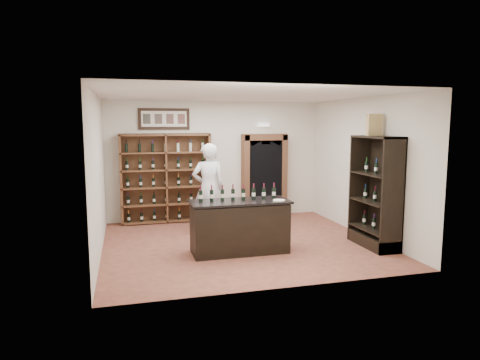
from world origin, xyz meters
name	(u,v)px	position (x,y,z in m)	size (l,w,h in m)	color
floor	(241,243)	(0.00, 0.00, 0.00)	(5.50, 5.50, 0.00)	#964F3C
ceiling	(242,95)	(0.00, 0.00, 3.00)	(5.50, 5.50, 0.00)	white
wall_back	(216,160)	(0.00, 2.50, 1.50)	(5.50, 0.04, 3.00)	silver
wall_left	(98,175)	(-2.75, 0.00, 1.50)	(0.04, 5.00, 3.00)	silver
wall_right	(363,167)	(2.75, 0.00, 1.50)	(0.04, 5.00, 3.00)	silver
wine_shelf	(166,178)	(-1.30, 2.33, 1.10)	(2.20, 0.38, 2.20)	brown
framed_picture	(164,119)	(-1.30, 2.47, 2.55)	(1.25, 0.04, 0.52)	black
arched_doorway	(264,173)	(1.25, 2.33, 1.14)	(1.17, 0.35, 2.17)	black
emergency_light	(263,125)	(1.25, 2.42, 2.40)	(0.30, 0.10, 0.10)	white
tasting_counter	(240,227)	(-0.20, -0.60, 0.49)	(1.88, 0.78, 1.00)	black
counter_bottle_0	(201,196)	(-0.92, -0.49, 1.11)	(0.07, 0.07, 0.30)	black
counter_bottle_1	(212,195)	(-0.71, -0.49, 1.11)	(0.07, 0.07, 0.30)	black
counter_bottle_2	(222,195)	(-0.51, -0.49, 1.11)	(0.07, 0.07, 0.30)	black
counter_bottle_3	(233,194)	(-0.30, -0.49, 1.11)	(0.07, 0.07, 0.30)	black
counter_bottle_4	(243,194)	(-0.10, -0.49, 1.11)	(0.07, 0.07, 0.30)	black
counter_bottle_5	(254,193)	(0.11, -0.49, 1.11)	(0.07, 0.07, 0.30)	black
counter_bottle_6	(264,193)	(0.31, -0.49, 1.11)	(0.07, 0.07, 0.30)	black
counter_bottle_7	(274,192)	(0.52, -0.49, 1.11)	(0.07, 0.07, 0.30)	black
side_cabinet	(376,209)	(2.52, -0.90, 0.75)	(0.48, 1.20, 2.20)	black
shopkeeper	(208,188)	(-0.47, 1.08, 1.00)	(0.73, 0.48, 2.00)	silver
plate	(279,200)	(0.51, -0.81, 1.01)	(0.22, 0.22, 0.02)	silver
wine_crate	(374,125)	(2.52, -0.72, 2.41)	(0.30, 0.13, 0.43)	tan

